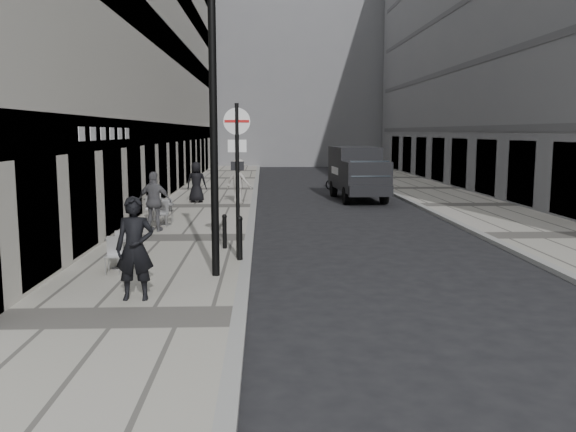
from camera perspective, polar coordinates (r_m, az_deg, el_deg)
name	(u,v)px	position (r m, az deg, el deg)	size (l,w,h in m)	color
ground	(230,391)	(7.80, -5.41, -15.99)	(120.00, 120.00, 0.00)	black
sidewalk	(205,207)	(25.43, -7.78, 0.83)	(4.00, 60.00, 0.12)	#A09990
far_sidewalk	(467,206)	(26.73, 16.41, 0.92)	(4.00, 60.00, 0.12)	#A09990
building_left	(133,13)	(32.79, -14.29, 17.92)	(4.00, 45.00, 18.00)	#B8B1A7
building_far	(273,53)	(63.62, -1.39, 14.97)	(24.00, 16.00, 22.00)	slate
walking_man	(135,249)	(11.33, -14.13, -2.97)	(0.69, 0.45, 1.89)	black
sign_post	(237,160)	(14.63, -4.77, 5.27)	(0.64, 0.11, 3.70)	black
lamppost	(213,107)	(12.77, -7.01, 10.11)	(0.29, 0.29, 6.36)	black
bollard_near	(225,232)	(16.01, -5.95, -1.54)	(0.11, 0.11, 0.84)	black
bollard_far	(240,239)	(14.53, -4.54, -2.20)	(0.13, 0.13, 0.99)	black
panel_van	(357,170)	(28.59, 6.48, 4.28)	(2.22, 5.31, 2.45)	black
cyclist	(339,177)	(33.76, 4.78, 3.69)	(1.75, 1.16, 1.78)	black
pedestrian_a	(154,202)	(19.04, -12.39, 1.33)	(1.08, 0.45, 1.84)	#555459
pedestrian_b	(239,181)	(26.17, -4.64, 3.28)	(1.21, 0.70, 1.88)	#A5A099
pedestrian_c	(196,182)	(26.60, -8.56, 3.15)	(0.86, 0.56, 1.75)	black
cafe_table_near	(119,251)	(14.09, -15.52, -3.16)	(0.62, 1.39, 0.79)	#BABABC
cafe_table_mid	(165,212)	(20.35, -11.41, 0.33)	(0.63, 1.42, 0.81)	#ADADAF
cafe_table_far	(154,207)	(21.64, -12.45, 0.83)	(0.68, 1.54, 0.88)	silver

